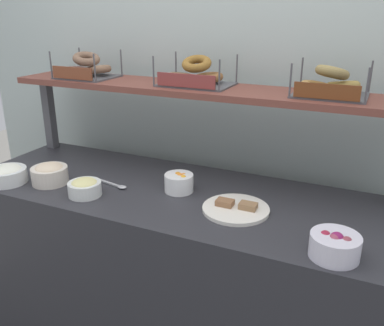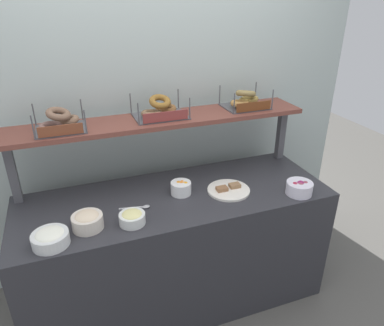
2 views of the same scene
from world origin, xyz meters
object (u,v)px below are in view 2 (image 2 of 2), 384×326
bowl_potato_salad (87,220)px  serving_plate_white (229,190)px  bowl_cream_cheese (50,238)px  bowl_fruit_salad (181,187)px  bagel_basket_everything (245,101)px  bowl_beet_salad (299,188)px  bowl_egg_salad (132,217)px  bagel_basket_poppy (59,123)px  serving_spoon_near_plate (139,207)px  bagel_basket_cinnamon_raisin (160,110)px

bowl_potato_salad → serving_plate_white: bearing=6.0°
bowl_cream_cheese → bowl_fruit_salad: 0.82m
serving_plate_white → bagel_basket_everything: size_ratio=0.92×
serving_plate_white → bowl_beet_salad: bearing=-24.4°
bowl_cream_cheese → bowl_egg_salad: bearing=5.2°
bagel_basket_poppy → serving_plate_white: bearing=-18.7°
bowl_beet_salad → bowl_fruit_salad: bowl_beet_salad is taller
serving_spoon_near_plate → bagel_basket_cinnamon_raisin: 0.63m
bowl_beet_salad → bagel_basket_everything: bearing=104.0°
serving_plate_white → bagel_basket_cinnamon_raisin: 0.68m
bowl_beet_salad → bowl_cream_cheese: (-1.49, 0.01, -0.00)m
bagel_basket_poppy → bagel_basket_cinnamon_raisin: (0.61, 0.03, -0.00)m
serving_spoon_near_plate → bowl_beet_salad: bearing=-10.5°
bagel_basket_cinnamon_raisin → bagel_basket_everything: bagel_basket_cinnamon_raisin is taller
bowl_beet_salad → bowl_cream_cheese: size_ratio=0.89×
bagel_basket_poppy → bowl_fruit_salad: bearing=-20.4°
bagel_basket_everything → serving_plate_white: bearing=-127.9°
bowl_cream_cheese → bowl_potato_salad: bearing=22.7°
bowl_cream_cheese → bagel_basket_cinnamon_raisin: bearing=35.5°
bowl_potato_salad → bowl_fruit_salad: (0.59, 0.17, -0.01)m
bowl_egg_salad → bagel_basket_everything: size_ratio=0.49×
bowl_cream_cheese → bowl_fruit_salad: size_ratio=1.43×
bowl_egg_salad → bowl_cream_cheese: bearing=-174.8°
bowl_egg_salad → bowl_beet_salad: 1.06m
bowl_cream_cheese → bowl_potato_salad: bowl_potato_salad is taller
bowl_egg_salad → bowl_cream_cheese: size_ratio=0.78×
bagel_basket_cinnamon_raisin → bowl_beet_salad: bearing=-35.6°
serving_spoon_near_plate → bagel_basket_cinnamon_raisin: bagel_basket_cinnamon_raisin is taller
bowl_fruit_salad → bagel_basket_everything: size_ratio=0.44×
bowl_beet_salad → bowl_potato_salad: size_ratio=0.99×
bowl_fruit_salad → bagel_basket_everything: (0.57, 0.27, 0.43)m
bowl_potato_salad → serving_spoon_near_plate: bowl_potato_salad is taller
serving_spoon_near_plate → serving_plate_white: bearing=-0.0°
bowl_beet_salad → serving_spoon_near_plate: 1.01m
bowl_egg_salad → bagel_basket_cinnamon_raisin: 0.72m
bowl_cream_cheese → bagel_basket_cinnamon_raisin: (0.74, 0.53, 0.43)m
bowl_fruit_salad → serving_plate_white: bearing=-14.9°
bowl_beet_salad → bagel_basket_poppy: (-1.36, 0.51, 0.43)m
bowl_beet_salad → serving_plate_white: size_ratio=0.60×
bowl_cream_cheese → bowl_fruit_salad: bearing=17.8°
bowl_fruit_salad → serving_spoon_near_plate: size_ratio=0.72×
serving_plate_white → bagel_basket_poppy: (-0.95, 0.32, 0.47)m
bowl_potato_salad → bowl_fruit_salad: bearing=16.2°
bagel_basket_poppy → serving_spoon_near_plate: bearing=-41.2°
bowl_egg_salad → bowl_cream_cheese: 0.43m
bowl_fruit_salad → bagel_basket_cinnamon_raisin: size_ratio=0.39×
serving_spoon_near_plate → bagel_basket_everything: 1.04m
bowl_fruit_salad → bowl_cream_cheese: bearing=-162.2°
serving_plate_white → serving_spoon_near_plate: serving_plate_white is taller
bowl_beet_salad → bagel_basket_everything: 0.70m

